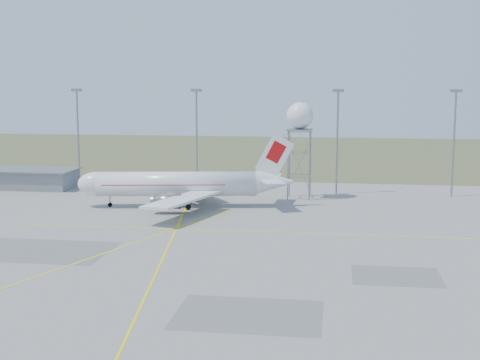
# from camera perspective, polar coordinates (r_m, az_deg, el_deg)

# --- Properties ---
(ground) EXTENTS (400.00, 400.00, 0.00)m
(ground) POSITION_cam_1_polar(r_m,az_deg,el_deg) (71.25, -6.84, -9.58)
(ground) COLOR #9B9B96
(ground) RESTS_ON ground
(grass_strip) EXTENTS (400.00, 120.00, 0.03)m
(grass_strip) POSITION_cam_1_polar(r_m,az_deg,el_deg) (207.30, 3.29, 2.33)
(grass_strip) COLOR #4B5D33
(grass_strip) RESTS_ON ground
(building_grey) EXTENTS (19.00, 10.00, 3.90)m
(building_grey) POSITION_cam_1_polar(r_m,az_deg,el_deg) (145.26, -17.48, 0.12)
(building_grey) COLOR gray
(building_grey) RESTS_ON ground
(mast_a) EXTENTS (2.20, 0.50, 20.50)m
(mast_a) POSITION_cam_1_polar(r_m,az_deg,el_deg) (141.99, -13.66, 4.19)
(mast_a) COLOR gray
(mast_a) RESTS_ON ground
(mast_b) EXTENTS (2.20, 0.50, 20.50)m
(mast_b) POSITION_cam_1_polar(r_m,az_deg,el_deg) (134.67, -3.72, 4.19)
(mast_b) COLOR gray
(mast_b) RESTS_ON ground
(mast_c) EXTENTS (2.20, 0.50, 20.50)m
(mast_c) POSITION_cam_1_polar(r_m,az_deg,el_deg) (131.72, 8.31, 4.03)
(mast_c) COLOR gray
(mast_c) RESTS_ON ground
(mast_d) EXTENTS (2.20, 0.50, 20.50)m
(mast_d) POSITION_cam_1_polar(r_m,az_deg,el_deg) (133.54, 17.81, 3.77)
(mast_d) COLOR gray
(mast_d) RESTS_ON ground
(airliner_main) EXTENTS (38.09, 36.65, 12.98)m
(airliner_main) POSITION_cam_1_polar(r_m,az_deg,el_deg) (117.96, -5.10, -0.38)
(airliner_main) COLOR white
(airliner_main) RESTS_ON ground
(radar_tower) EXTENTS (5.01, 5.01, 18.12)m
(radar_tower) POSITION_cam_1_polar(r_m,az_deg,el_deg) (125.86, 5.10, 3.01)
(radar_tower) COLOR gray
(radar_tower) RESTS_ON ground
(fire_truck) EXTENTS (9.18, 3.85, 3.64)m
(fire_truck) POSITION_cam_1_polar(r_m,az_deg,el_deg) (130.59, -5.30, -0.52)
(fire_truck) COLOR yellow
(fire_truck) RESTS_ON ground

